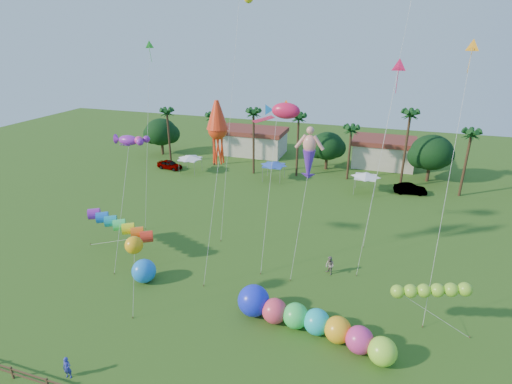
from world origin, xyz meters
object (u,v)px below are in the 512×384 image
(caterpillar_inflatable, at_px, (306,320))
(blue_ball, at_px, (144,271))
(spectator_a, at_px, (67,368))
(spectator_b, at_px, (330,266))
(car_a, at_px, (170,165))
(car_b, at_px, (410,189))

(caterpillar_inflatable, bearing_deg, blue_ball, -175.90)
(spectator_a, distance_m, spectator_b, 23.35)
(car_a, relative_size, blue_ball, 1.99)
(spectator_a, height_order, blue_ball, blue_ball)
(spectator_a, distance_m, blue_ball, 11.45)
(car_b, distance_m, spectator_b, 25.56)
(car_a, bearing_deg, caterpillar_inflatable, -128.23)
(spectator_b, height_order, caterpillar_inflatable, caterpillar_inflatable)
(spectator_a, bearing_deg, car_a, 104.77)
(spectator_b, height_order, blue_ball, blue_ball)
(spectator_b, relative_size, caterpillar_inflatable, 0.15)
(caterpillar_inflatable, bearing_deg, spectator_b, 97.66)
(car_a, relative_size, car_b, 0.99)
(car_b, relative_size, spectator_b, 2.40)
(caterpillar_inflatable, xyz_separation_m, blue_ball, (-15.73, 1.96, 0.02))
(car_b, xyz_separation_m, spectator_b, (-7.92, -24.30, 0.20))
(caterpillar_inflatable, bearing_deg, car_b, 86.80)
(spectator_b, xyz_separation_m, blue_ball, (-16.26, -6.62, 0.18))
(blue_ball, bearing_deg, car_b, 51.99)
(car_b, relative_size, caterpillar_inflatable, 0.35)
(car_b, bearing_deg, spectator_a, 144.45)
(car_b, xyz_separation_m, spectator_a, (-22.80, -42.29, 0.08))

